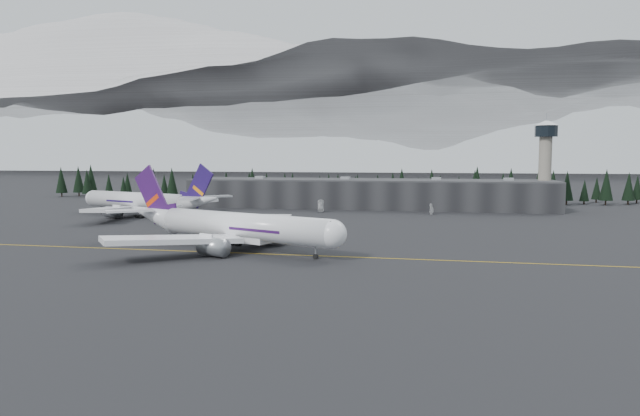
% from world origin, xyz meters
% --- Properties ---
extents(ground, '(1400.00, 1400.00, 0.00)m').
position_xyz_m(ground, '(0.00, 0.00, 0.00)').
color(ground, black).
rests_on(ground, ground).
extents(taxiline, '(400.00, 0.40, 0.02)m').
position_xyz_m(taxiline, '(0.00, -2.00, 0.01)').
color(taxiline, gold).
rests_on(taxiline, ground).
extents(terminal, '(160.00, 30.00, 12.60)m').
position_xyz_m(terminal, '(0.00, 125.00, 6.30)').
color(terminal, black).
rests_on(terminal, ground).
extents(control_tower, '(10.00, 10.00, 37.70)m').
position_xyz_m(control_tower, '(75.00, 128.00, 23.41)').
color(control_tower, gray).
rests_on(control_tower, ground).
extents(treeline, '(360.00, 20.00, 15.00)m').
position_xyz_m(treeline, '(0.00, 162.00, 7.50)').
color(treeline, black).
rests_on(treeline, ground).
extents(mountain_ridge, '(4400.00, 900.00, 420.00)m').
position_xyz_m(mountain_ridge, '(0.00, 1000.00, 0.00)').
color(mountain_ridge, white).
rests_on(mountain_ridge, ground).
extents(jet_main, '(66.91, 59.59, 20.45)m').
position_xyz_m(jet_main, '(-20.29, 3.75, 5.77)').
color(jet_main, white).
rests_on(jet_main, ground).
extents(jet_parked, '(66.92, 60.08, 20.28)m').
position_xyz_m(jet_parked, '(-76.96, 68.69, 5.72)').
color(jet_parked, silver).
rests_on(jet_parked, ground).
extents(gse_vehicle_a, '(3.18, 5.51, 1.44)m').
position_xyz_m(gse_vehicle_a, '(-16.04, 99.11, 0.72)').
color(gse_vehicle_a, silver).
rests_on(gse_vehicle_a, ground).
extents(gse_vehicle_b, '(4.68, 2.75, 1.49)m').
position_xyz_m(gse_vehicle_b, '(28.50, 97.70, 0.75)').
color(gse_vehicle_b, silver).
rests_on(gse_vehicle_b, ground).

